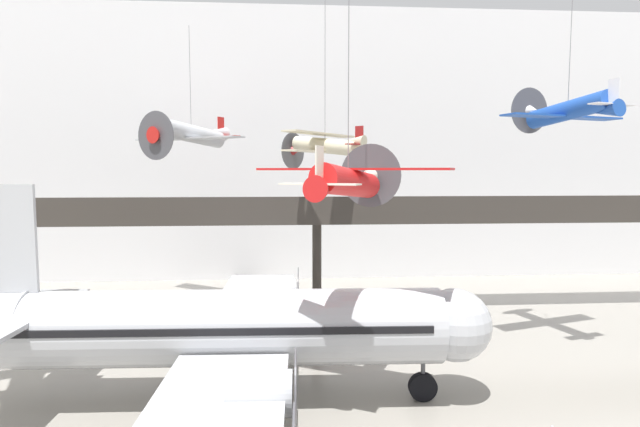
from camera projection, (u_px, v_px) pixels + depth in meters
hangar_back_wall at (309, 146)px, 48.97m from camera, size 140.00×3.00×25.88m
mezzanine_walkway at (318, 217)px, 36.73m from camera, size 110.00×3.20×8.67m
airliner_silver_main at (221, 329)px, 22.20m from camera, size 24.86×28.25×9.93m
suspended_plane_cream_biplane at (324, 145)px, 31.77m from camera, size 5.73×6.11×10.81m
suspended_plane_blue_trainer at (568, 111)px, 28.50m from camera, size 8.03×6.76×8.65m
suspended_plane_silver_racer at (191, 134)px, 38.43m from camera, size 9.05×8.23×10.21m
suspended_plane_red_highwing at (348, 181)px, 21.20m from camera, size 8.27×7.32×12.54m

